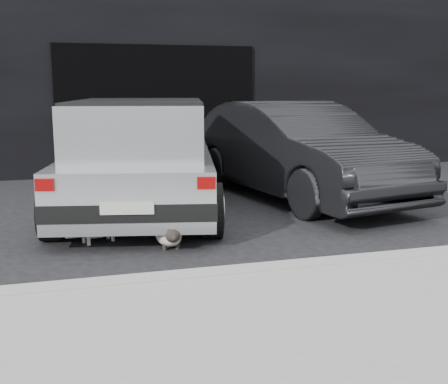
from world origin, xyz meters
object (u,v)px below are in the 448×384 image
object	(u,v)px
second_car	(296,150)
cat_siamese	(169,235)
silver_hatchback	(141,152)
cat_white	(101,227)

from	to	relation	value
second_car	cat_siamese	distance (m)	3.43
silver_hatchback	second_car	bearing A→B (deg)	20.84
second_car	cat_white	world-z (taller)	second_car
second_car	silver_hatchback	bearing A→B (deg)	177.85
silver_hatchback	cat_siamese	world-z (taller)	silver_hatchback
silver_hatchback	cat_siamese	distance (m)	2.01
cat_siamese	cat_white	world-z (taller)	cat_white
silver_hatchback	cat_white	bearing A→B (deg)	-103.44
silver_hatchback	second_car	xyz separation A→B (m)	(2.55, 0.40, -0.10)
silver_hatchback	cat_white	xyz separation A→B (m)	(-0.68, -1.43, -0.70)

